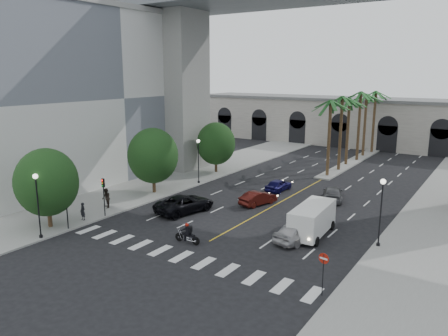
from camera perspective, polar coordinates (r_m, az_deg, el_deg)
ground at (r=33.25m, az=-3.96°, el=-10.60°), size 140.00×140.00×0.00m
sidewalk_left at (r=53.31m, az=-7.07°, el=-1.70°), size 8.00×100.00×0.15m
sidewalk_right at (r=41.51m, az=26.71°, el=-7.08°), size 8.00×100.00×0.15m
median at (r=66.28m, az=16.30°, el=0.70°), size 2.00×24.00×0.20m
building_left at (r=58.37m, az=-18.45°, el=9.17°), size 16.50×32.50×20.60m
pier_building at (r=81.91m, az=20.04°, el=5.56°), size 71.00×10.50×8.50m
bridge at (r=49.03m, az=15.82°, el=18.44°), size 75.00×13.00×26.00m
palm_a at (r=55.64m, az=13.77°, el=8.06°), size 3.20×3.20×10.30m
palm_b at (r=59.37m, az=15.20°, el=8.50°), size 3.20×3.20×10.60m
palm_c at (r=63.29m, az=16.07°, el=8.25°), size 3.20×3.20×10.10m
palm_d at (r=66.97m, az=17.44°, el=9.00°), size 3.20×3.20×10.90m
palm_e at (r=70.91m, az=18.13°, el=8.74°), size 3.20×3.20×10.40m
palm_f at (r=74.68m, az=19.20°, el=9.03°), size 3.20×3.20×10.70m
street_tree_near at (r=39.17m, az=-22.16°, el=-1.74°), size 5.20×5.20×6.89m
street_tree_mid at (r=47.47m, az=-9.26°, el=1.60°), size 5.44×5.44×7.21m
street_tree_far at (r=56.80m, az=-1.06°, el=3.21°), size 5.04×5.04×6.68m
lamp_post_left_near at (r=37.01m, az=-23.17°, el=-3.91°), size 0.40×0.40×5.35m
lamp_post_left_far at (r=51.19m, az=-3.36°, el=1.40°), size 0.40×0.40×5.35m
lamp_post_right at (r=34.49m, az=19.84°, el=-4.79°), size 0.40×0.40×5.35m
traffic_signal_near at (r=38.48m, az=-19.91°, el=-4.14°), size 0.25×0.18×3.65m
traffic_signal_far at (r=40.88m, az=-15.45°, el=-2.89°), size 0.25×0.18×3.65m
motorcycle_rider at (r=34.21m, az=-4.73°, el=-8.61°), size 2.26×0.61×1.63m
car_a at (r=34.99m, az=9.71°, el=-8.13°), size 2.90×5.05×1.62m
car_b at (r=43.80m, az=4.48°, el=-3.93°), size 2.55×4.41×1.37m
car_c at (r=41.53m, az=-5.15°, el=-4.66°), size 4.02×6.41×1.65m
car_d at (r=46.53m, az=14.01°, el=-3.27°), size 3.40×5.20×1.40m
car_e at (r=49.05m, az=7.12°, el=-2.21°), size 1.78×4.05×1.36m
cargo_van at (r=36.15m, az=11.44°, el=-6.55°), size 2.65×5.97×2.49m
pedestrian_a at (r=40.73m, az=-17.96°, el=-5.41°), size 0.59×0.40×1.58m
pedestrian_b at (r=43.61m, az=-15.14°, el=-3.82°), size 1.19×1.14×1.93m
do_not_enter_sign at (r=26.79m, az=12.86°, el=-12.24°), size 0.65×0.14×2.68m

